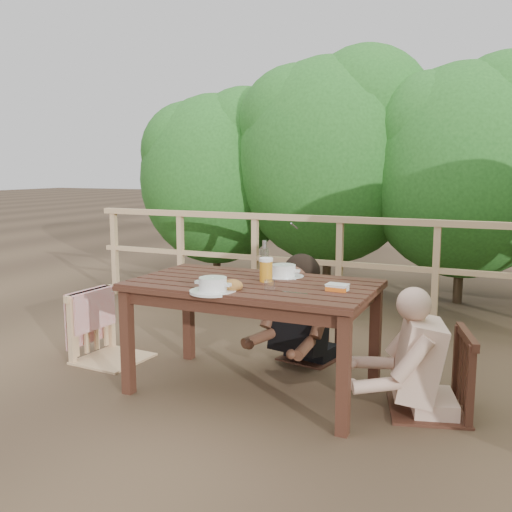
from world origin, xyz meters
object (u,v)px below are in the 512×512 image
at_px(table, 253,338).
at_px(beer_glass, 266,271).
at_px(chair_far, 311,307).
at_px(butter_tub, 337,288).
at_px(soup_near, 213,285).
at_px(soup_far, 284,271).
at_px(woman, 313,278).
at_px(chair_left, 111,297).
at_px(bread_roll, 233,286).
at_px(bottle, 265,260).
at_px(tumbler, 270,286).
at_px(chair_right, 431,335).
at_px(diner_right, 438,311).

bearing_deg(table, beer_glass, 30.24).
relative_size(chair_far, butter_tub, 6.34).
distance_m(soup_near, soup_far, 0.65).
xyz_separation_m(beer_glass, butter_tub, (0.50, -0.08, -0.06)).
height_order(woman, soup_far, woman).
relative_size(chair_left, woman, 0.78).
distance_m(soup_near, bread_roll, 0.12).
bearing_deg(bottle, butter_tub, -20.22).
bearing_deg(tumbler, bread_roll, -163.12).
relative_size(bread_roll, tumbler, 1.65).
distance_m(chair_right, bread_roll, 1.23).
bearing_deg(butter_tub, table, 179.02).
xyz_separation_m(diner_right, tumbler, (-0.94, -0.34, 0.13)).
relative_size(bread_roll, bottle, 0.49).
relative_size(soup_near, soup_far, 1.03).
distance_m(soup_near, beer_glass, 0.43).
relative_size(chair_right, woman, 0.75).
xyz_separation_m(chair_far, soup_far, (-0.03, -0.50, 0.36)).
bearing_deg(bread_roll, chair_right, 19.67).
relative_size(diner_right, bread_roll, 9.79).
bearing_deg(beer_glass, bottle, 117.52).
relative_size(bottle, tumbler, 3.40).
bearing_deg(soup_near, chair_right, 21.57).
xyz_separation_m(chair_left, diner_right, (2.38, 0.04, 0.13)).
relative_size(table, bottle, 5.89).
bearing_deg(table, soup_far, 68.75).
relative_size(chair_right, diner_right, 0.75).
bearing_deg(beer_glass, chair_right, 5.38).
bearing_deg(bread_roll, chair_left, 163.45).
relative_size(table, butter_tub, 12.10).
distance_m(chair_right, diner_right, 0.16).
distance_m(table, chair_far, 0.78).
relative_size(woman, butter_tub, 9.86).
distance_m(diner_right, bread_roll, 1.23).
height_order(soup_far, butter_tub, soup_far).
relative_size(soup_far, butter_tub, 2.14).
height_order(chair_right, bottle, bottle).
xyz_separation_m(bread_roll, beer_glass, (0.09, 0.30, 0.05)).
relative_size(soup_near, tumbler, 3.64).
height_order(bread_roll, beer_glass, beer_glass).
distance_m(chair_left, beer_glass, 1.35).
distance_m(beer_glass, butter_tub, 0.51).
distance_m(tumbler, butter_tub, 0.41).
xyz_separation_m(table, diner_right, (1.14, 0.14, 0.27)).
distance_m(chair_right, soup_far, 1.05).
bearing_deg(tumbler, diner_right, 19.72).
bearing_deg(diner_right, bread_roll, 93.48).
bearing_deg(chair_left, bread_roll, -103.07).
bearing_deg(tumbler, bottle, 117.85).
bearing_deg(chair_left, butter_tub, -90.87).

